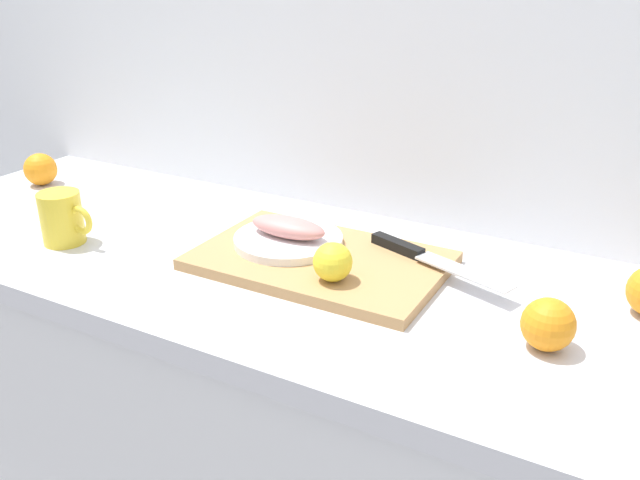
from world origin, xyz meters
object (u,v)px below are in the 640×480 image
object	(u,v)px
lemon_0	(333,262)
orange_0	(548,324)
white_plate	(288,240)
coffee_mug_0	(63,218)
chef_knife	(421,255)
fish_fillet	(288,227)
cutting_board	(320,261)

from	to	relation	value
lemon_0	orange_0	distance (m)	0.34
white_plate	orange_0	distance (m)	0.50
white_plate	coffee_mug_0	distance (m)	0.43
lemon_0	orange_0	world-z (taller)	lemon_0
chef_knife	fish_fillet	bearing A→B (deg)	-148.79
cutting_board	fish_fillet	size ratio (longest dim) A/B	2.89
cutting_board	chef_knife	size ratio (longest dim) A/B	1.53
cutting_board	white_plate	xyz separation A→B (m)	(-0.08, 0.02, 0.02)
cutting_board	chef_knife	xyz separation A→B (m)	(0.16, 0.07, 0.02)
lemon_0	coffee_mug_0	bearing A→B (deg)	-172.39
fish_fillet	chef_knife	xyz separation A→B (m)	(0.24, 0.05, -0.02)
coffee_mug_0	cutting_board	bearing A→B (deg)	16.98
orange_0	chef_knife	bearing A→B (deg)	148.35
chef_knife	lemon_0	world-z (taller)	lemon_0
fish_fillet	lemon_0	xyz separation A→B (m)	(0.14, -0.09, -0.00)
fish_fillet	chef_knife	bearing A→B (deg)	12.54
coffee_mug_0	fish_fillet	bearing A→B (deg)	22.22
cutting_board	orange_0	distance (m)	0.42
chef_knife	orange_0	distance (m)	0.29
orange_0	coffee_mug_0	bearing A→B (deg)	-175.81
fish_fillet	orange_0	bearing A→B (deg)	-11.54
white_plate	chef_knife	bearing A→B (deg)	12.54
white_plate	fish_fillet	size ratio (longest dim) A/B	1.33
chef_knife	coffee_mug_0	xyz separation A→B (m)	(-0.64, -0.22, 0.02)
lemon_0	coffee_mug_0	size ratio (longest dim) A/B	0.55
cutting_board	orange_0	xyz separation A→B (m)	(0.41, -0.08, 0.03)
cutting_board	fish_fillet	world-z (taller)	fish_fillet
coffee_mug_0	orange_0	size ratio (longest dim) A/B	1.57
white_plate	coffee_mug_0	world-z (taller)	coffee_mug_0
lemon_0	orange_0	bearing A→B (deg)	-1.25
lemon_0	chef_knife	bearing A→B (deg)	56.06
white_plate	lemon_0	distance (m)	0.17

